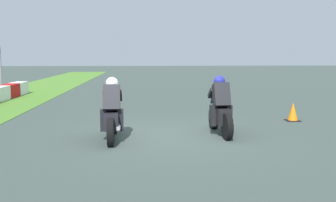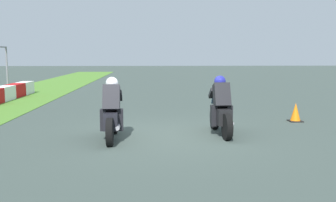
# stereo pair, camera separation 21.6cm
# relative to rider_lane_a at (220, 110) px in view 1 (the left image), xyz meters

# --- Properties ---
(ground_plane) EXTENTS (120.00, 120.00, 0.00)m
(ground_plane) POSITION_rel_rider_lane_a_xyz_m (-0.13, 1.36, -0.62)
(ground_plane) COLOR #3A4741
(rider_lane_a) EXTENTS (2.04, 0.55, 1.51)m
(rider_lane_a) POSITION_rel_rider_lane_a_xyz_m (0.00, 0.00, 0.00)
(rider_lane_a) COLOR black
(rider_lane_a) RESTS_ON ground_plane
(rider_lane_b) EXTENTS (2.04, 0.54, 1.51)m
(rider_lane_b) POSITION_rel_rider_lane_a_xyz_m (-0.48, 2.73, 0.00)
(rider_lane_b) COLOR black
(rider_lane_b) RESTS_ON ground_plane
(traffic_cone) EXTENTS (0.40, 0.40, 0.57)m
(traffic_cone) POSITION_rel_rider_lane_a_xyz_m (1.78, -2.64, -0.36)
(traffic_cone) COLOR black
(traffic_cone) RESTS_ON ground_plane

